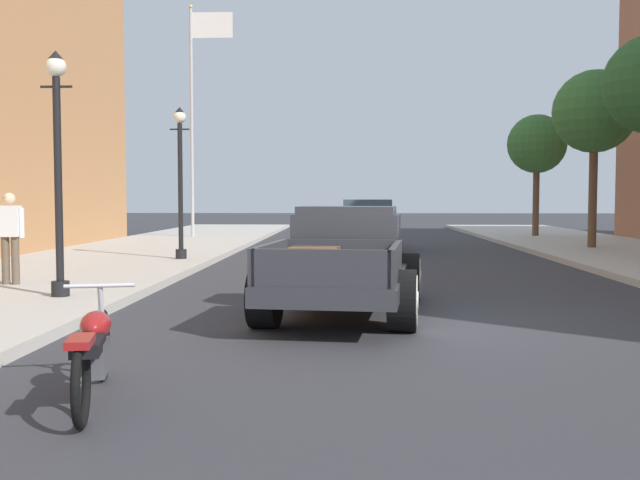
% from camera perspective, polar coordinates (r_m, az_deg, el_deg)
% --- Properties ---
extents(ground_plane, '(140.00, 140.00, 0.00)m').
position_cam_1_polar(ground_plane, '(10.20, 7.88, -6.36)').
color(ground_plane, '#333338').
extents(hotrod_truck_gunmetal, '(2.53, 5.06, 1.58)m').
position_cam_1_polar(hotrod_truck_gunmetal, '(10.98, 2.09, -1.67)').
color(hotrod_truck_gunmetal, '#333338').
rests_on(hotrod_truck_gunmetal, ground).
extents(motorcycle_parked, '(0.72, 2.08, 0.93)m').
position_cam_1_polar(motorcycle_parked, '(6.44, -17.34, -8.20)').
color(motorcycle_parked, black).
rests_on(motorcycle_parked, ground).
extents(car_background_silver, '(1.94, 4.33, 1.65)m').
position_cam_1_polar(car_background_silver, '(23.84, 3.73, 1.06)').
color(car_background_silver, '#B7B7BC').
rests_on(car_background_silver, ground).
extents(pedestrian_sidewalk_left, '(0.53, 0.22, 1.65)m').
position_cam_1_polar(pedestrian_sidewalk_left, '(14.21, -23.10, 0.54)').
color(pedestrian_sidewalk_left, brown).
rests_on(pedestrian_sidewalk_left, sidewalk_left).
extents(street_lamp_near, '(0.50, 0.32, 3.85)m').
position_cam_1_polar(street_lamp_near, '(12.20, -19.83, 6.30)').
color(street_lamp_near, black).
rests_on(street_lamp_near, sidewalk_left).
extents(street_lamp_far, '(0.50, 0.32, 3.85)m').
position_cam_1_polar(street_lamp_far, '(18.91, -10.88, 5.32)').
color(street_lamp_far, black).
rests_on(street_lamp_far, sidewalk_left).
extents(flagpole, '(1.74, 0.16, 9.16)m').
position_cam_1_polar(flagpole, '(29.83, -9.58, 11.11)').
color(flagpole, '#B2B2B7').
rests_on(flagpole, sidewalk_left).
extents(street_tree_third, '(2.57, 2.57, 5.53)m').
position_cam_1_polar(street_tree_third, '(24.56, 20.68, 9.32)').
color(street_tree_third, brown).
rests_on(street_tree_third, sidewalk_right).
extents(street_tree_farthest, '(2.39, 2.39, 4.95)m').
position_cam_1_polar(street_tree_farthest, '(31.24, 16.61, 7.16)').
color(street_tree_farthest, brown).
rests_on(street_tree_farthest, sidewalk_right).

